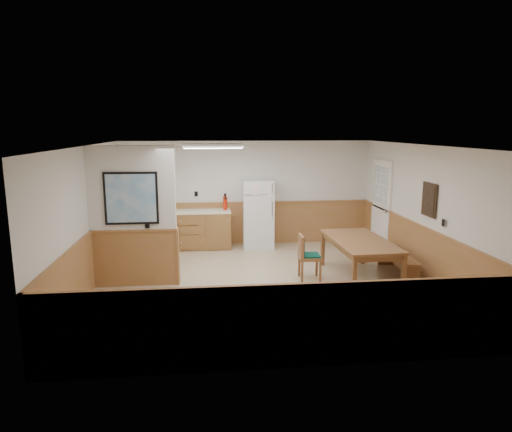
{
  "coord_description": "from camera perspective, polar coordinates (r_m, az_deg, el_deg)",
  "views": [
    {
      "loc": [
        -0.94,
        -7.89,
        2.79
      ],
      "look_at": [
        -0.04,
        0.4,
        1.18
      ],
      "focal_mm": 32.0,
      "sensor_mm": 36.0,
      "label": 1
    }
  ],
  "objects": [
    {
      "name": "refrigerator",
      "position": [
        10.77,
        0.27,
        0.28
      ],
      "size": [
        0.74,
        0.74,
        1.61
      ],
      "rotation": [
        0.0,
        0.0,
        -0.05
      ],
      "color": "white",
      "rests_on": "ground"
    },
    {
      "name": "dining_table",
      "position": [
        8.74,
        12.86,
        -3.48
      ],
      "size": [
        1.05,
        2.01,
        0.75
      ],
      "rotation": [
        0.0,
        0.0,
        0.03
      ],
      "color": "brown",
      "rests_on": "ground"
    },
    {
      "name": "wainscot_back",
      "position": [
        11.15,
        -1.22,
        -0.95
      ],
      "size": [
        6.0,
        0.04,
        1.0
      ],
      "primitive_type": "cube",
      "color": "#B16D47",
      "rests_on": "ground"
    },
    {
      "name": "wall_painting",
      "position": [
        8.63,
        20.83,
        1.92
      ],
      "size": [
        0.04,
        0.5,
        0.6
      ],
      "color": "#302113",
      "rests_on": "right_wall"
    },
    {
      "name": "wainscot_left",
      "position": [
        8.46,
        -19.97,
        -5.48
      ],
      "size": [
        0.04,
        6.0,
        1.0
      ],
      "primitive_type": "cube",
      "color": "#B16D47",
      "rests_on": "ground"
    },
    {
      "name": "fire_extinguisher",
      "position": [
        10.74,
        -3.87,
        1.68
      ],
      "size": [
        0.11,
        0.11,
        0.39
      ],
      "rotation": [
        0.0,
        0.0,
        -0.08
      ],
      "color": "red",
      "rests_on": "kitchen_counter"
    },
    {
      "name": "dining_bench",
      "position": [
        9.18,
        17.28,
        -5.07
      ],
      "size": [
        0.49,
        1.59,
        0.45
      ],
      "rotation": [
        0.0,
        0.0,
        -0.09
      ],
      "color": "brown",
      "rests_on": "ground"
    },
    {
      "name": "back_wall",
      "position": [
        11.04,
        -1.25,
        2.88
      ],
      "size": [
        6.0,
        0.02,
        2.5
      ],
      "primitive_type": "cube",
      "color": "white",
      "rests_on": "ground"
    },
    {
      "name": "kitchen_window",
      "position": [
        11.0,
        -12.24,
        4.18
      ],
      "size": [
        0.8,
        0.04,
        1.0
      ],
      "color": "white",
      "rests_on": "back_wall"
    },
    {
      "name": "dining_chair",
      "position": [
        8.57,
        6.22,
        -4.69
      ],
      "size": [
        0.56,
        0.41,
        0.85
      ],
      "rotation": [
        0.0,
        0.0,
        -0.04
      ],
      "color": "brown",
      "rests_on": "ground"
    },
    {
      "name": "exterior_door",
      "position": [
        10.68,
        15.34,
        1.15
      ],
      "size": [
        0.07,
        1.02,
        2.15
      ],
      "color": "white",
      "rests_on": "ground"
    },
    {
      "name": "soap_bottle",
      "position": [
        10.8,
        -12.89,
        1.07
      ],
      "size": [
        0.07,
        0.07,
        0.19
      ],
      "primitive_type": "cylinder",
      "rotation": [
        0.0,
        0.0,
        -0.13
      ],
      "color": "#198B2A",
      "rests_on": "kitchen_counter"
    },
    {
      "name": "fluorescent_fixture",
      "position": [
        9.2,
        -5.37,
        8.71
      ],
      "size": [
        1.2,
        0.3,
        0.09
      ],
      "color": "white",
      "rests_on": "ceiling"
    },
    {
      "name": "partition_wall",
      "position": [
        8.34,
        -15.11,
        -0.26
      ],
      "size": [
        1.5,
        0.2,
        2.5
      ],
      "color": "white",
      "rests_on": "ground"
    },
    {
      "name": "ceiling",
      "position": [
        7.95,
        0.62,
        8.81
      ],
      "size": [
        6.0,
        6.0,
        0.02
      ],
      "primitive_type": "cube",
      "color": "white",
      "rests_on": "back_wall"
    },
    {
      "name": "ground",
      "position": [
        8.42,
        0.58,
        -8.45
      ],
      "size": [
        6.0,
        6.0,
        0.0
      ],
      "primitive_type": "plane",
      "color": "tan",
      "rests_on": "ground"
    },
    {
      "name": "wainscot_right",
      "position": [
        9.1,
        19.61,
        -4.32
      ],
      "size": [
        0.04,
        6.0,
        1.0
      ],
      "primitive_type": "cube",
      "color": "#B16D47",
      "rests_on": "ground"
    },
    {
      "name": "right_wall",
      "position": [
        8.95,
        20.03,
        0.33
      ],
      "size": [
        0.02,
        6.0,
        2.5
      ],
      "primitive_type": "cube",
      "color": "white",
      "rests_on": "ground"
    },
    {
      "name": "left_wall",
      "position": [
        8.3,
        -20.44,
        -0.5
      ],
      "size": [
        0.02,
        6.0,
        2.5
      ],
      "primitive_type": "cube",
      "color": "white",
      "rests_on": "ground"
    },
    {
      "name": "kitchen_counter",
      "position": [
        10.83,
        -7.47,
        -1.61
      ],
      "size": [
        2.2,
        0.61,
        1.0
      ],
      "color": "olive",
      "rests_on": "ground"
    }
  ]
}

